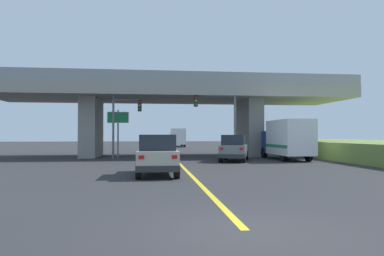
# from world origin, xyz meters

# --- Properties ---
(ground) EXTENTS (160.00, 160.00, 0.00)m
(ground) POSITION_xyz_m (0.00, 25.86, 0.00)
(ground) COLOR #2B2B2D
(overpass_bridge) EXTENTS (32.90, 8.74, 7.36)m
(overpass_bridge) POSITION_xyz_m (0.00, 25.86, 5.31)
(overpass_bridge) COLOR gray
(overpass_bridge) RESTS_ON ground
(lane_divider_stripe) EXTENTS (0.20, 23.27, 0.01)m
(lane_divider_stripe) POSITION_xyz_m (0.00, 11.64, 0.00)
(lane_divider_stripe) COLOR yellow
(lane_divider_stripe) RESTS_ON ground
(suv_lead) EXTENTS (2.00, 4.41, 2.02)m
(suv_lead) POSITION_xyz_m (-1.67, 10.35, 1.01)
(suv_lead) COLOR #B7B29E
(suv_lead) RESTS_ON ground
(suv_crossing) EXTENTS (3.19, 4.74, 2.02)m
(suv_crossing) POSITION_xyz_m (4.33, 18.96, 1.01)
(suv_crossing) COLOR slate
(suv_crossing) RESTS_ON ground
(box_truck) EXTENTS (2.33, 6.76, 3.20)m
(box_truck) POSITION_xyz_m (8.98, 20.10, 1.67)
(box_truck) COLOR navy
(box_truck) RESTS_ON ground
(sedan_oncoming) EXTENTS (1.88, 4.26, 2.02)m
(sedan_oncoming) POSITION_xyz_m (-0.83, 30.44, 1.01)
(sedan_oncoming) COLOR black
(sedan_oncoming) RESTS_ON ground
(traffic_signal_nearside) EXTENTS (3.62, 0.36, 5.95)m
(traffic_signal_nearside) POSITION_xyz_m (3.93, 21.80, 3.85)
(traffic_signal_nearside) COLOR slate
(traffic_signal_nearside) RESTS_ON ground
(traffic_signal_farside) EXTENTS (2.41, 0.36, 5.66)m
(traffic_signal_farside) POSITION_xyz_m (-4.35, 22.19, 3.53)
(traffic_signal_farside) COLOR #56595E
(traffic_signal_farside) RESTS_ON ground
(highway_sign) EXTENTS (1.84, 0.17, 4.18)m
(highway_sign) POSITION_xyz_m (-4.83, 23.35, 3.11)
(highway_sign) COLOR slate
(highway_sign) RESTS_ON ground
(semi_truck_distant) EXTENTS (2.33, 7.14, 3.10)m
(semi_truck_distant) POSITION_xyz_m (2.52, 52.61, 1.63)
(semi_truck_distant) COLOR navy
(semi_truck_distant) RESTS_ON ground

